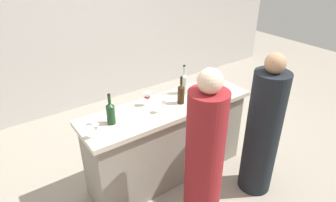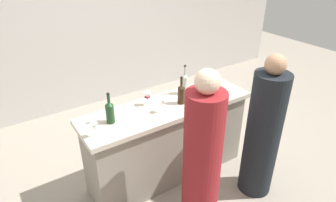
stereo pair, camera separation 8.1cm
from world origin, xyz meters
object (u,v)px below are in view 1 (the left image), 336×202
Objects in this scene: wine_bottle_second_left_amber_brown at (181,93)px; wine_glass_near_center at (164,103)px; wine_bottle_leftmost_olive_green at (111,112)px; wine_glass_near_right at (147,97)px; wine_bottle_center_clear_pale at (184,83)px; person_center_guest at (263,132)px; wine_glass_near_left at (96,128)px; person_left_guest at (204,160)px.

wine_bottle_second_left_amber_brown is 0.26m from wine_glass_near_center.
wine_bottle_leftmost_olive_green reaches higher than wine_glass_near_center.
wine_bottle_center_clear_pale is at bearing 0.32° from wine_glass_near_right.
wine_glass_near_right is (-0.48, -0.00, -0.03)m from wine_bottle_center_clear_pale.
person_center_guest is at bearing -45.04° from wine_glass_near_right.
wine_bottle_second_left_amber_brown reaches higher than wine_glass_near_right.
wine_bottle_second_left_amber_brown reaches higher than wine_glass_near_left.
wine_glass_near_center is 1.06m from person_center_guest.
wine_bottle_center_clear_pale is 1.01m from person_left_guest.
wine_bottle_leftmost_olive_green is 2.11× the size of wine_glass_near_center.
wine_bottle_center_clear_pale is 0.21× the size of person_left_guest.
wine_bottle_second_left_amber_brown is at bearing -4.36° from wine_bottle_leftmost_olive_green.
wine_bottle_center_clear_pale is at bearing 6.55° from wine_bottle_leftmost_olive_green.
person_left_guest is (0.71, -0.61, -0.27)m from wine_glass_near_left.
person_left_guest reaches higher than wine_glass_near_left.
wine_glass_near_center is at bearing -76.00° from wine_glass_near_right.
wine_bottle_second_left_amber_brown is at bearing -22.06° from person_left_guest.
wine_glass_near_left is 0.98m from person_left_guest.
wine_glass_near_center is at bearing -167.92° from wine_bottle_second_left_amber_brown.
person_left_guest is (-0.27, -0.69, -0.29)m from wine_bottle_second_left_amber_brown.
wine_glass_near_center is 0.09× the size of person_center_guest.
wine_bottle_leftmost_olive_green is at bearing -173.45° from wine_bottle_center_clear_pale.
wine_bottle_center_clear_pale is 0.48m from wine_glass_near_right.
wine_bottle_second_left_amber_brown is 0.98m from wine_glass_near_left.
wine_glass_near_center is 0.09× the size of person_left_guest.
wine_glass_near_right is at bearing 104.00° from wine_glass_near_center.
wine_glass_near_center is at bearing -1.79° from person_left_guest.
wine_glass_near_center is at bearing 62.54° from person_center_guest.
wine_glass_near_right is at bearing 55.92° from person_center_guest.
wine_bottle_center_clear_pale is 1.17m from wine_glass_near_left.
wine_glass_near_left is at bearing -145.62° from wine_bottle_leftmost_olive_green.
wine_glass_near_right is (-0.31, 0.16, -0.02)m from wine_bottle_second_left_amber_brown.
wine_bottle_second_left_amber_brown is 2.06× the size of wine_glass_near_right.
wine_glass_near_right is at bearing -179.68° from wine_bottle_center_clear_pale.
wine_glass_near_left is 0.08× the size of person_left_guest.
wine_glass_near_left is at bearing 48.39° from person_left_guest.
wine_bottle_second_left_amber_brown is 0.80m from person_left_guest.
wine_bottle_second_left_amber_brown is (0.77, -0.06, -0.00)m from wine_bottle_leftmost_olive_green.
wine_bottle_leftmost_olive_green is at bearing 34.38° from wine_glass_near_left.
person_center_guest is at bearing -29.59° from wine_bottle_leftmost_olive_green.
wine_glass_near_center is at bearing -152.37° from wine_bottle_center_clear_pale.
person_center_guest reaches higher than wine_bottle_leftmost_olive_green.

